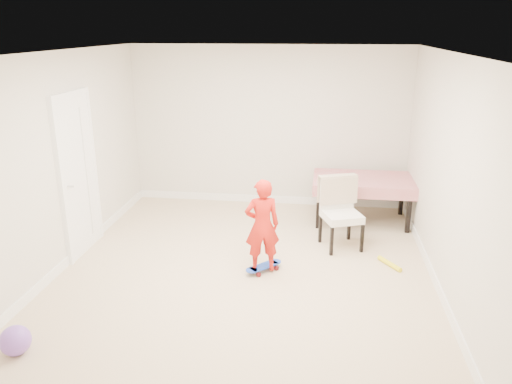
# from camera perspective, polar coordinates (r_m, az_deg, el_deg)

# --- Properties ---
(ground) EXTENTS (5.00, 5.00, 0.00)m
(ground) POSITION_cam_1_polar(r_m,az_deg,el_deg) (6.25, -1.16, -8.83)
(ground) COLOR #C7AF8A
(ground) RESTS_ON ground
(ceiling) EXTENTS (4.50, 5.00, 0.04)m
(ceiling) POSITION_cam_1_polar(r_m,az_deg,el_deg) (5.57, -1.34, 15.50)
(ceiling) COLOR white
(ceiling) RESTS_ON wall_back
(wall_back) EXTENTS (4.50, 0.04, 2.60)m
(wall_back) POSITION_cam_1_polar(r_m,az_deg,el_deg) (8.17, 1.41, 7.40)
(wall_back) COLOR beige
(wall_back) RESTS_ON ground
(wall_front) EXTENTS (4.50, 0.04, 2.60)m
(wall_front) POSITION_cam_1_polar(r_m,az_deg,el_deg) (3.50, -7.47, -8.30)
(wall_front) COLOR beige
(wall_front) RESTS_ON ground
(wall_left) EXTENTS (0.04, 5.00, 2.60)m
(wall_left) POSITION_cam_1_polar(r_m,az_deg,el_deg) (6.49, -21.13, 3.23)
(wall_left) COLOR beige
(wall_left) RESTS_ON ground
(wall_right) EXTENTS (0.04, 5.00, 2.60)m
(wall_right) POSITION_cam_1_polar(r_m,az_deg,el_deg) (5.88, 20.80, 1.76)
(wall_right) COLOR beige
(wall_right) RESTS_ON ground
(door) EXTENTS (0.11, 0.94, 2.11)m
(door) POSITION_cam_1_polar(r_m,az_deg,el_deg) (6.81, -19.65, 1.67)
(door) COLOR white
(door) RESTS_ON ground
(baseboard_back) EXTENTS (4.50, 0.02, 0.12)m
(baseboard_back) POSITION_cam_1_polar(r_m,az_deg,el_deg) (8.50, 1.36, -0.81)
(baseboard_back) COLOR white
(baseboard_back) RESTS_ON ground
(baseboard_left) EXTENTS (0.02, 5.00, 0.12)m
(baseboard_left) POSITION_cam_1_polar(r_m,az_deg,el_deg) (6.90, -20.02, -6.74)
(baseboard_left) COLOR white
(baseboard_left) RESTS_ON ground
(baseboard_right) EXTENTS (0.02, 5.00, 0.12)m
(baseboard_right) POSITION_cam_1_polar(r_m,az_deg,el_deg) (6.32, 19.61, -9.06)
(baseboard_right) COLOR white
(baseboard_right) RESTS_ON ground
(dining_table) EXTENTS (1.48, 0.94, 0.69)m
(dining_table) POSITION_cam_1_polar(r_m,az_deg,el_deg) (7.79, 11.99, -0.85)
(dining_table) COLOR #AA1E09
(dining_table) RESTS_ON ground
(dining_chair) EXTENTS (0.71, 0.75, 0.97)m
(dining_chair) POSITION_cam_1_polar(r_m,az_deg,el_deg) (6.76, 9.78, -2.47)
(dining_chair) COLOR beige
(dining_chair) RESTS_ON ground
(skateboard) EXTENTS (0.50, 0.50, 0.08)m
(skateboard) POSITION_cam_1_polar(r_m,az_deg,el_deg) (6.20, 0.89, -8.70)
(skateboard) COLOR blue
(skateboard) RESTS_ON ground
(child) EXTENTS (0.48, 0.38, 1.15)m
(child) POSITION_cam_1_polar(r_m,az_deg,el_deg) (5.95, 0.71, -4.17)
(child) COLOR red
(child) RESTS_ON ground
(balloon) EXTENTS (0.28, 0.28, 0.28)m
(balloon) POSITION_cam_1_polar(r_m,az_deg,el_deg) (5.23, -25.80, -15.03)
(balloon) COLOR #8252C6
(balloon) RESTS_ON ground
(foam_toy) EXTENTS (0.27, 0.36, 0.06)m
(foam_toy) POSITION_cam_1_polar(r_m,az_deg,el_deg) (6.54, 15.01, -7.92)
(foam_toy) COLOR yellow
(foam_toy) RESTS_ON ground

